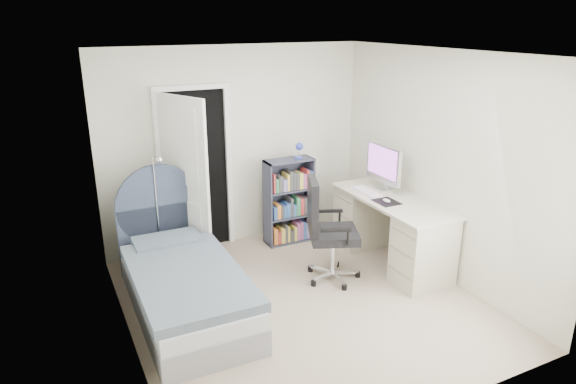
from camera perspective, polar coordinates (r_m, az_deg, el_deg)
name	(u,v)px	position (r m, az deg, el deg)	size (l,w,h in m)	color
room_shell	(303,188)	(4.92, 1.73, 0.47)	(3.50, 3.70, 2.60)	gray
door	(188,177)	(6.10, -11.02, 1.69)	(0.92, 0.77, 2.06)	black
bed	(183,282)	(5.31, -11.55, -9.82)	(1.01, 2.08, 1.28)	gray
nightstand	(147,233)	(6.27, -15.41, -4.43)	(0.41, 0.41, 0.60)	tan
floor_lamp	(161,226)	(5.97, -13.97, -3.71)	(0.20, 0.20, 1.38)	silver
bookcase	(290,204)	(6.61, 0.19, -1.29)	(0.62, 0.27, 1.32)	#393C4E
desk	(390,228)	(6.20, 11.32, -3.90)	(0.66, 1.66, 1.36)	beige
office_chair	(325,226)	(5.63, 4.16, -3.73)	(0.68, 0.68, 1.17)	silver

